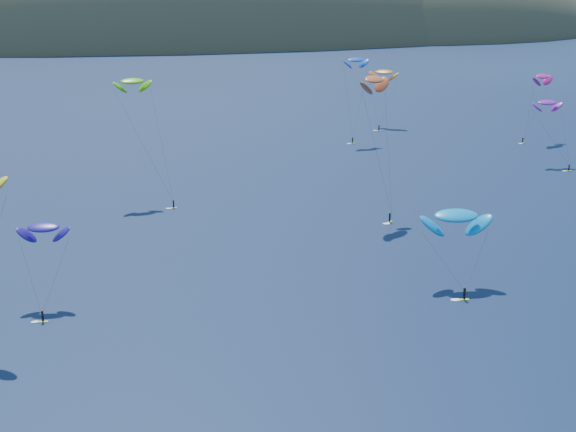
# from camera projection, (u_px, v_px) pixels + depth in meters

# --- Properties ---
(island) EXTENTS (730.00, 300.00, 210.00)m
(island) POSITION_uv_depth(u_px,v_px,m) (194.00, 48.00, 588.24)
(island) COLOR #3D3526
(island) RESTS_ON ground
(kitesurfer_3) EXTENTS (11.12, 13.96, 26.15)m
(kitesurfer_3) POSITION_uv_depth(u_px,v_px,m) (132.00, 81.00, 162.84)
(kitesurfer_3) COLOR #EAF91B
(kitesurfer_3) RESTS_ON ground
(kitesurfer_4) EXTENTS (7.91, 6.95, 24.23)m
(kitesurfer_4) POSITION_uv_depth(u_px,v_px,m) (356.00, 60.00, 217.30)
(kitesurfer_4) COLOR #EAF91B
(kitesurfer_4) RESTS_ON ground
(kitesurfer_5) EXTENTS (10.89, 10.94, 13.35)m
(kitesurfer_5) POSITION_uv_depth(u_px,v_px,m) (456.00, 216.00, 120.80)
(kitesurfer_5) COLOR #EAF91B
(kitesurfer_5) RESTS_ON ground
(kitesurfer_6) EXTENTS (7.55, 12.29, 16.78)m
(kitesurfer_6) POSITION_uv_depth(u_px,v_px,m) (547.00, 103.00, 194.53)
(kitesurfer_6) COLOR #EAF91B
(kitesurfer_6) RESTS_ON ground
(kitesurfer_8) EXTENTS (11.86, 8.57, 19.87)m
(kitesurfer_8) POSITION_uv_depth(u_px,v_px,m) (543.00, 76.00, 219.94)
(kitesurfer_8) COLOR #EAF91B
(kitesurfer_8) RESTS_ON ground
(kitesurfer_9) EXTENTS (9.09, 12.97, 28.42)m
(kitesurfer_9) POSITION_uv_depth(u_px,v_px,m) (374.00, 80.00, 151.27)
(kitesurfer_9) COLOR #EAF91B
(kitesurfer_9) RESTS_ON ground
(kitesurfer_10) EXTENTS (7.38, 10.48, 12.92)m
(kitesurfer_10) POSITION_uv_depth(u_px,v_px,m) (43.00, 228.00, 113.73)
(kitesurfer_10) COLOR #EAF91B
(kitesurfer_10) RESTS_ON ground
(kitesurfer_11) EXTENTS (9.70, 14.44, 18.35)m
(kitesurfer_11) POSITION_uv_depth(u_px,v_px,m) (384.00, 72.00, 241.52)
(kitesurfer_11) COLOR #EAF91B
(kitesurfer_11) RESTS_ON ground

